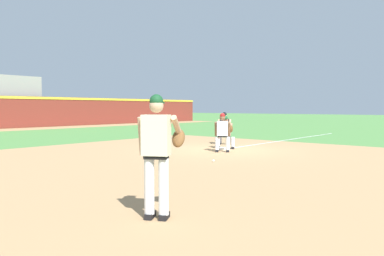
{
  "coord_description": "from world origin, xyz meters",
  "views": [
    {
      "loc": [
        -12.07,
        -8.57,
        1.66
      ],
      "look_at": [
        -5.76,
        -3.25,
        1.21
      ],
      "focal_mm": 35.0,
      "sensor_mm": 36.0,
      "label": 1
    }
  ],
  "objects_px": {
    "pitcher": "(158,148)",
    "baserunner": "(222,131)",
    "baseball": "(213,161)",
    "first_baseman": "(226,131)",
    "umpire": "(224,127)",
    "first_base_bag": "(223,148)"
  },
  "relations": [
    {
      "from": "baseball",
      "to": "baserunner",
      "type": "relative_size",
      "value": 0.05
    },
    {
      "from": "umpire",
      "to": "first_baseman",
      "type": "bearing_deg",
      "value": -143.0
    },
    {
      "from": "first_baseman",
      "to": "pitcher",
      "type": "bearing_deg",
      "value": -150.97
    },
    {
      "from": "first_base_bag",
      "to": "baseball",
      "type": "xyz_separation_m",
      "value": [
        -2.94,
        -1.73,
        -0.01
      ]
    },
    {
      "from": "pitcher",
      "to": "first_baseman",
      "type": "height_order",
      "value": "pitcher"
    },
    {
      "from": "pitcher",
      "to": "baserunner",
      "type": "distance_m",
      "value": 8.54
    },
    {
      "from": "pitcher",
      "to": "baserunner",
      "type": "relative_size",
      "value": 1.27
    },
    {
      "from": "first_baseman",
      "to": "umpire",
      "type": "bearing_deg",
      "value": 37.0
    },
    {
      "from": "first_base_bag",
      "to": "umpire",
      "type": "xyz_separation_m",
      "value": [
        1.69,
        1.13,
        0.75
      ]
    },
    {
      "from": "first_base_bag",
      "to": "baseball",
      "type": "bearing_deg",
      "value": -149.5
    },
    {
      "from": "baseball",
      "to": "first_baseman",
      "type": "distance_m",
      "value": 3.74
    },
    {
      "from": "baseball",
      "to": "baserunner",
      "type": "bearing_deg",
      "value": 29.37
    },
    {
      "from": "pitcher",
      "to": "umpire",
      "type": "distance_m",
      "value": 11.43
    },
    {
      "from": "first_base_bag",
      "to": "pitcher",
      "type": "height_order",
      "value": "pitcher"
    },
    {
      "from": "baserunner",
      "to": "pitcher",
      "type": "bearing_deg",
      "value": -150.9
    },
    {
      "from": "baseball",
      "to": "pitcher",
      "type": "height_order",
      "value": "pitcher"
    },
    {
      "from": "baserunner",
      "to": "umpire",
      "type": "height_order",
      "value": "same"
    },
    {
      "from": "first_baseman",
      "to": "baseball",
      "type": "bearing_deg",
      "value": -150.9
    },
    {
      "from": "first_base_bag",
      "to": "baseball",
      "type": "height_order",
      "value": "first_base_bag"
    },
    {
      "from": "pitcher",
      "to": "baserunner",
      "type": "height_order",
      "value": "pitcher"
    },
    {
      "from": "baseball",
      "to": "first_baseman",
      "type": "bearing_deg",
      "value": 29.1
    },
    {
      "from": "baseball",
      "to": "pitcher",
      "type": "distance_m",
      "value": 6.07
    }
  ]
}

